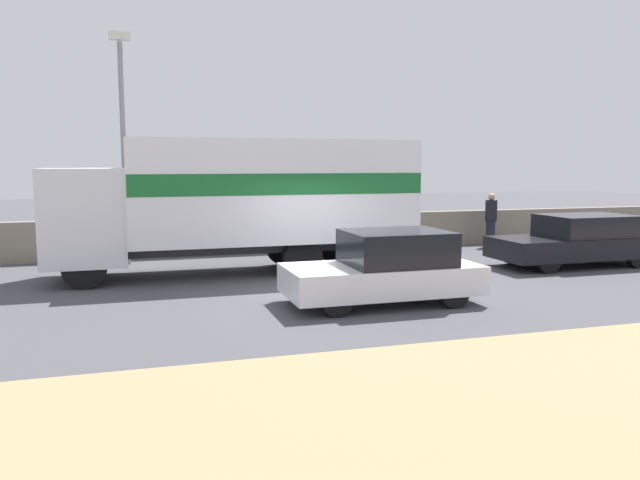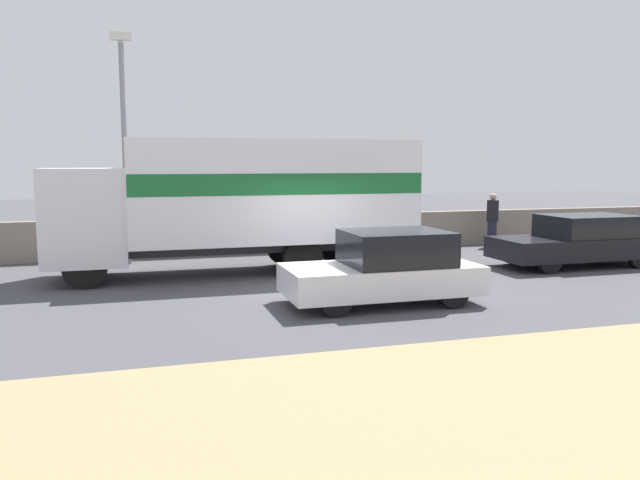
% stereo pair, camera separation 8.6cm
% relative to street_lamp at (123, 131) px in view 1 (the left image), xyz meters
% --- Properties ---
extents(ground_plane, '(80.00, 80.00, 0.00)m').
position_rel_street_lamp_xyz_m(ground_plane, '(4.26, -5.46, -3.66)').
color(ground_plane, '#47474C').
extents(dirt_shoulder_foreground, '(60.00, 4.49, 0.04)m').
position_rel_street_lamp_xyz_m(dirt_shoulder_foreground, '(4.26, -11.71, -3.64)').
color(dirt_shoulder_foreground, tan).
rests_on(dirt_shoulder_foreground, ground_plane).
extents(stone_wall_backdrop, '(60.00, 0.35, 1.16)m').
position_rel_street_lamp_xyz_m(stone_wall_backdrop, '(4.26, 1.07, -3.08)').
color(stone_wall_backdrop, gray).
rests_on(stone_wall_backdrop, ground_plane).
extents(street_lamp, '(0.56, 0.28, 6.25)m').
position_rel_street_lamp_xyz_m(street_lamp, '(0.00, 0.00, 0.00)').
color(street_lamp, slate).
rests_on(street_lamp, ground_plane).
extents(box_truck, '(9.02, 2.55, 3.37)m').
position_rel_street_lamp_xyz_m(box_truck, '(2.95, -2.33, -1.70)').
color(box_truck, silver).
rests_on(box_truck, ground_plane).
extents(car_hatchback, '(3.87, 1.76, 1.46)m').
position_rel_street_lamp_xyz_m(car_hatchback, '(4.96, -6.60, -2.95)').
color(car_hatchback, silver).
rests_on(car_hatchback, ground_plane).
extents(car_sedan_second, '(4.56, 1.82, 1.39)m').
position_rel_street_lamp_xyz_m(car_sedan_second, '(11.78, -3.87, -2.96)').
color(car_sedan_second, black).
rests_on(car_sedan_second, ground_plane).
extents(pedestrian, '(0.39, 0.39, 1.79)m').
position_rel_street_lamp_xyz_m(pedestrian, '(11.69, 0.31, -2.73)').
color(pedestrian, '#1E1E2D').
rests_on(pedestrian, ground_plane).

